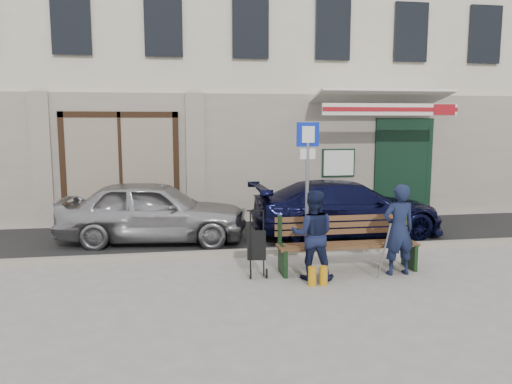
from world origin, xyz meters
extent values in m
plane|color=#9E9991|center=(0.00, 0.00, 0.00)|extent=(80.00, 80.00, 0.00)
cube|color=#282828|center=(0.00, 3.10, 0.01)|extent=(60.00, 3.20, 0.01)
cube|color=#9E9384|center=(0.00, 1.50, 0.06)|extent=(60.00, 0.18, 0.12)
cube|color=beige|center=(0.00, 8.50, 5.00)|extent=(20.00, 7.00, 10.00)
cube|color=#9E9384|center=(0.00, 4.96, 1.60)|extent=(20.00, 0.12, 3.20)
cube|color=maroon|center=(-3.20, 5.02, 1.55)|extent=(2.50, 0.12, 2.00)
cube|color=black|center=(4.10, 4.88, 1.30)|extent=(1.60, 0.10, 2.60)
cube|color=black|center=(4.10, 5.35, 1.20)|extent=(1.25, 0.90, 2.40)
cube|color=white|center=(2.30, 4.85, 1.45)|extent=(0.80, 0.03, 0.65)
cube|color=white|center=(3.20, 4.62, 3.08)|extent=(3.40, 1.72, 0.42)
cube|color=white|center=(3.20, 3.77, 2.80)|extent=(3.40, 0.05, 0.28)
cube|color=maroon|center=(3.20, 3.74, 2.80)|extent=(3.40, 0.02, 0.10)
imported|color=#A7A6AB|center=(-2.38, 2.92, 0.66)|extent=(4.04, 2.03, 1.32)
imported|color=black|center=(1.82, 2.83, 0.61)|extent=(4.27, 1.81, 1.23)
cylinder|color=gray|center=(0.62, 1.77, 1.20)|extent=(0.07, 0.07, 2.41)
cube|color=#0D26B6|center=(0.62, 1.77, 2.27)|extent=(0.46, 0.11, 0.46)
cube|color=white|center=(0.62, 1.74, 2.27)|extent=(0.26, 0.06, 0.31)
cube|color=white|center=(0.62, 1.77, 1.90)|extent=(0.32, 0.08, 0.20)
cube|color=brown|center=(0.93, 0.28, 0.45)|extent=(2.40, 0.50, 0.04)
cube|color=brown|center=(0.93, 0.56, 0.74)|extent=(2.40, 0.10, 0.36)
cube|color=#163318|center=(-0.19, 0.28, 0.23)|extent=(0.06, 0.50, 0.45)
cube|color=#163318|center=(2.05, 0.28, 0.23)|extent=(0.06, 0.50, 0.45)
cube|color=white|center=(1.68, 0.18, 0.48)|extent=(0.34, 0.25, 0.11)
cylinder|color=gray|center=(1.28, -0.39, 0.50)|extent=(0.07, 0.34, 0.96)
cylinder|color=#C28313|center=(0.13, -0.37, 0.15)|extent=(0.13, 0.13, 0.30)
cylinder|color=#C28313|center=(0.31, -0.37, 0.15)|extent=(0.13, 0.13, 0.30)
imported|color=#151D3A|center=(1.68, -0.03, 0.75)|extent=(0.57, 0.39, 1.51)
imported|color=#141A37|center=(0.23, -0.02, 0.72)|extent=(0.81, 0.70, 1.44)
cylinder|color=black|center=(-0.75, 0.13, 0.08)|extent=(0.05, 0.16, 0.15)
cylinder|color=black|center=(-0.49, 0.13, 0.08)|extent=(0.05, 0.16, 0.15)
cube|color=black|center=(-0.62, 0.35, 0.49)|extent=(0.34, 0.32, 0.51)
cylinder|color=black|center=(-0.62, 0.48, 1.05)|extent=(0.28, 0.07, 0.02)
camera|label=1|loc=(-1.94, -7.54, 2.51)|focal=35.00mm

